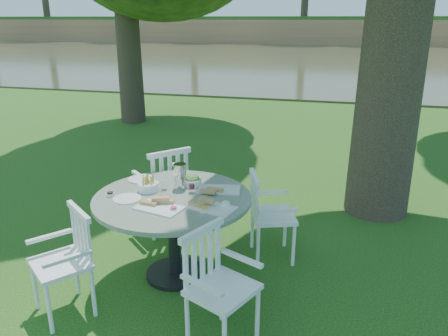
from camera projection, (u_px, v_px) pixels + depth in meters
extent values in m
plane|color=#143D0C|center=(219.00, 249.00, 4.67)|extent=(140.00, 140.00, 0.00)
cylinder|color=black|center=(176.00, 273.00, 4.19)|extent=(0.56, 0.56, 0.04)
cylinder|color=black|center=(174.00, 237.00, 4.06)|extent=(0.12, 0.12, 0.74)
cylinder|color=slate|center=(172.00, 198.00, 3.94)|extent=(1.43, 1.43, 0.04)
cylinder|color=white|center=(294.00, 245.00, 4.29)|extent=(0.04, 0.04, 0.44)
cylinder|color=white|center=(285.00, 227.00, 4.66)|extent=(0.04, 0.04, 0.44)
cylinder|color=white|center=(258.00, 247.00, 4.26)|extent=(0.04, 0.04, 0.44)
cylinder|color=white|center=(252.00, 229.00, 4.63)|extent=(0.04, 0.04, 0.44)
cube|color=white|center=(273.00, 215.00, 4.38)|extent=(0.54, 0.56, 0.04)
cube|color=white|center=(254.00, 197.00, 4.30)|extent=(0.19, 0.44, 0.45)
cylinder|color=white|center=(172.00, 199.00, 5.33)|extent=(0.04, 0.04, 0.49)
cylinder|color=white|center=(139.00, 207.00, 5.10)|extent=(0.04, 0.04, 0.49)
cylinder|color=white|center=(188.00, 210.00, 5.02)|extent=(0.04, 0.04, 0.49)
cylinder|color=white|center=(153.00, 219.00, 4.79)|extent=(0.04, 0.04, 0.49)
cube|color=white|center=(162.00, 187.00, 4.97)|extent=(0.68, 0.68, 0.04)
cube|color=white|center=(170.00, 173.00, 4.72)|extent=(0.37, 0.41, 0.51)
cylinder|color=white|center=(35.00, 286.00, 3.65)|extent=(0.04, 0.04, 0.44)
cylinder|color=white|center=(49.00, 309.00, 3.35)|extent=(0.04, 0.04, 0.44)
cylinder|color=white|center=(76.00, 272.00, 3.85)|extent=(0.04, 0.04, 0.44)
cylinder|color=white|center=(93.00, 293.00, 3.55)|extent=(0.04, 0.04, 0.44)
cube|color=white|center=(60.00, 264.00, 3.52)|extent=(0.60, 0.60, 0.04)
cube|color=white|center=(81.00, 235.00, 3.57)|extent=(0.38, 0.31, 0.45)
cylinder|color=white|center=(258.00, 314.00, 3.30)|extent=(0.04, 0.04, 0.44)
cylinder|color=white|center=(187.00, 321.00, 3.22)|extent=(0.04, 0.04, 0.44)
cylinder|color=white|center=(221.00, 296.00, 3.51)|extent=(0.04, 0.04, 0.44)
cube|color=white|center=(223.00, 290.00, 3.18)|extent=(0.57, 0.58, 0.04)
cube|color=white|center=(202.00, 256.00, 3.23)|extent=(0.22, 0.43, 0.45)
cube|color=white|center=(159.00, 208.00, 3.67)|extent=(0.43, 0.31, 0.01)
cube|color=white|center=(213.00, 208.00, 3.68)|extent=(0.42, 0.31, 0.01)
cube|color=white|center=(219.00, 189.00, 4.07)|extent=(0.43, 0.28, 0.02)
cylinder|color=white|center=(127.00, 199.00, 3.86)|extent=(0.25, 0.25, 0.01)
cylinder|color=white|center=(141.00, 179.00, 4.33)|extent=(0.26, 0.26, 0.01)
cylinder|color=white|center=(148.00, 187.00, 4.05)|extent=(0.20, 0.20, 0.08)
cylinder|color=white|center=(191.00, 182.00, 4.18)|extent=(0.20, 0.20, 0.07)
cylinder|color=silver|center=(180.00, 176.00, 4.09)|extent=(0.12, 0.12, 0.24)
cylinder|color=white|center=(192.00, 184.00, 3.99)|extent=(0.06, 0.06, 0.17)
cylinder|color=white|center=(164.00, 185.00, 4.06)|extent=(0.06, 0.06, 0.10)
cylinder|color=white|center=(159.00, 192.00, 3.90)|extent=(0.06, 0.06, 0.10)
cylinder|color=white|center=(173.00, 210.00, 3.62)|extent=(0.06, 0.06, 0.03)
cylinder|color=white|center=(204.00, 210.00, 3.61)|extent=(0.07, 0.07, 0.03)
cylinder|color=white|center=(226.00, 205.00, 3.71)|extent=(0.07, 0.07, 0.03)
cylinder|color=white|center=(110.00, 195.00, 3.93)|extent=(0.06, 0.06, 0.03)
cube|color=#3B3D24|center=(323.00, 60.00, 25.69)|extent=(100.00, 28.00, 0.12)
cube|color=#926944|center=(332.00, 33.00, 39.50)|extent=(100.00, 3.00, 2.20)
cube|color=#143D0C|center=(335.00, 18.00, 45.94)|extent=(100.00, 18.00, 0.30)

